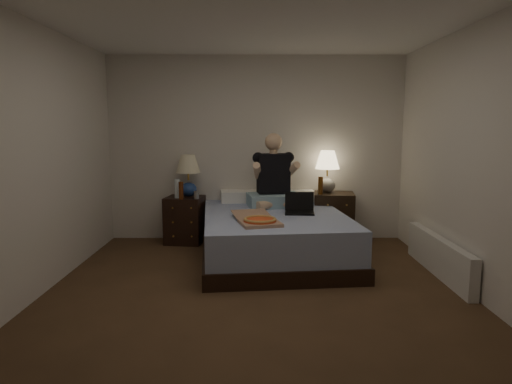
{
  "coord_description": "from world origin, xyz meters",
  "views": [
    {
      "loc": [
        -0.01,
        -4.0,
        1.56
      ],
      "look_at": [
        0.0,
        0.9,
        0.85
      ],
      "focal_mm": 32.0,
      "sensor_mm": 36.0,
      "label": 1
    }
  ],
  "objects_px": {
    "lamp_right": "(327,172)",
    "beer_bottle_left": "(181,190)",
    "nightstand_right": "(334,218)",
    "pizza_box": "(260,221)",
    "person": "(274,170)",
    "water_bottle": "(177,189)",
    "radiator": "(439,256)",
    "lamp_left": "(188,176)",
    "laptop": "(300,204)",
    "nightstand_left": "(185,220)",
    "beer_bottle_right": "(320,185)",
    "bed": "(274,235)",
    "soda_can": "(196,195)"
  },
  "relations": [
    {
      "from": "lamp_right",
      "to": "beer_bottle_left",
      "type": "relative_size",
      "value": 2.43
    },
    {
      "from": "nightstand_right",
      "to": "pizza_box",
      "type": "xyz_separation_m",
      "value": [
        -1.0,
        -1.33,
        0.24
      ]
    },
    {
      "from": "person",
      "to": "beer_bottle_left",
      "type": "bearing_deg",
      "value": 167.35
    },
    {
      "from": "water_bottle",
      "to": "radiator",
      "type": "relative_size",
      "value": 0.16
    },
    {
      "from": "water_bottle",
      "to": "pizza_box",
      "type": "relative_size",
      "value": 0.33
    },
    {
      "from": "lamp_left",
      "to": "person",
      "type": "height_order",
      "value": "person"
    },
    {
      "from": "lamp_right",
      "to": "person",
      "type": "bearing_deg",
      "value": -157.74
    },
    {
      "from": "nightstand_right",
      "to": "lamp_left",
      "type": "distance_m",
      "value": 2.03
    },
    {
      "from": "lamp_left",
      "to": "lamp_right",
      "type": "relative_size",
      "value": 1.0
    },
    {
      "from": "nightstand_right",
      "to": "radiator",
      "type": "relative_size",
      "value": 0.42
    },
    {
      "from": "water_bottle",
      "to": "laptop",
      "type": "xyz_separation_m",
      "value": [
        1.54,
        -0.67,
        -0.09
      ]
    },
    {
      "from": "beer_bottle_left",
      "to": "radiator",
      "type": "bearing_deg",
      "value": -21.74
    },
    {
      "from": "nightstand_right",
      "to": "pizza_box",
      "type": "height_order",
      "value": "nightstand_right"
    },
    {
      "from": "lamp_right",
      "to": "radiator",
      "type": "bearing_deg",
      "value": -55.0
    },
    {
      "from": "water_bottle",
      "to": "person",
      "type": "xyz_separation_m",
      "value": [
        1.26,
        -0.16,
        0.26
      ]
    },
    {
      "from": "nightstand_right",
      "to": "water_bottle",
      "type": "bearing_deg",
      "value": -170.73
    },
    {
      "from": "nightstand_left",
      "to": "water_bottle",
      "type": "height_order",
      "value": "water_bottle"
    },
    {
      "from": "nightstand_left",
      "to": "beer_bottle_left",
      "type": "distance_m",
      "value": 0.47
    },
    {
      "from": "beer_bottle_right",
      "to": "laptop",
      "type": "bearing_deg",
      "value": -117.61
    },
    {
      "from": "nightstand_left",
      "to": "lamp_left",
      "type": "relative_size",
      "value": 1.11
    },
    {
      "from": "lamp_left",
      "to": "beer_bottle_left",
      "type": "relative_size",
      "value": 2.43
    },
    {
      "from": "lamp_right",
      "to": "person",
      "type": "xyz_separation_m",
      "value": [
        -0.72,
        -0.3,
        0.05
      ]
    },
    {
      "from": "bed",
      "to": "pizza_box",
      "type": "distance_m",
      "value": 0.74
    },
    {
      "from": "lamp_left",
      "to": "pizza_box",
      "type": "xyz_separation_m",
      "value": [
        0.94,
        -1.39,
        -0.32
      ]
    },
    {
      "from": "lamp_left",
      "to": "radiator",
      "type": "bearing_deg",
      "value": -26.22
    },
    {
      "from": "bed",
      "to": "soda_can",
      "type": "height_order",
      "value": "soda_can"
    },
    {
      "from": "soda_can",
      "to": "beer_bottle_right",
      "type": "relative_size",
      "value": 0.43
    },
    {
      "from": "water_bottle",
      "to": "laptop",
      "type": "height_order",
      "value": "water_bottle"
    },
    {
      "from": "soda_can",
      "to": "laptop",
      "type": "xyz_separation_m",
      "value": [
        1.28,
        -0.6,
        -0.01
      ]
    },
    {
      "from": "soda_can",
      "to": "laptop",
      "type": "distance_m",
      "value": 1.41
    },
    {
      "from": "bed",
      "to": "pizza_box",
      "type": "relative_size",
      "value": 2.85
    },
    {
      "from": "lamp_left",
      "to": "radiator",
      "type": "xyz_separation_m",
      "value": [
        2.83,
        -1.39,
        -0.7
      ]
    },
    {
      "from": "bed",
      "to": "radiator",
      "type": "relative_size",
      "value": 1.35
    },
    {
      "from": "lamp_left",
      "to": "laptop",
      "type": "height_order",
      "value": "lamp_left"
    },
    {
      "from": "laptop",
      "to": "pizza_box",
      "type": "distance_m",
      "value": 0.76
    },
    {
      "from": "bed",
      "to": "nightstand_right",
      "type": "distance_m",
      "value": 1.08
    },
    {
      "from": "bed",
      "to": "lamp_left",
      "type": "xyz_separation_m",
      "value": [
        -1.11,
        0.74,
        0.63
      ]
    },
    {
      "from": "beer_bottle_left",
      "to": "pizza_box",
      "type": "xyz_separation_m",
      "value": [
        1.0,
        -1.15,
        -0.16
      ]
    },
    {
      "from": "nightstand_right",
      "to": "beer_bottle_right",
      "type": "xyz_separation_m",
      "value": [
        -0.2,
        -0.11,
        0.45
      ]
    },
    {
      "from": "lamp_left",
      "to": "beer_bottle_left",
      "type": "xyz_separation_m",
      "value": [
        -0.06,
        -0.24,
        -0.16
      ]
    },
    {
      "from": "nightstand_right",
      "to": "pizza_box",
      "type": "distance_m",
      "value": 1.68
    },
    {
      "from": "beer_bottle_left",
      "to": "person",
      "type": "relative_size",
      "value": 0.25
    },
    {
      "from": "lamp_left",
      "to": "beer_bottle_left",
      "type": "bearing_deg",
      "value": -104.43
    },
    {
      "from": "beer_bottle_left",
      "to": "beer_bottle_right",
      "type": "bearing_deg",
      "value": 2.49
    },
    {
      "from": "water_bottle",
      "to": "beer_bottle_left",
      "type": "xyz_separation_m",
      "value": [
        0.07,
        -0.11,
        -0.01
      ]
    },
    {
      "from": "person",
      "to": "pizza_box",
      "type": "relative_size",
      "value": 1.22
    },
    {
      "from": "soda_can",
      "to": "person",
      "type": "height_order",
      "value": "person"
    },
    {
      "from": "beer_bottle_left",
      "to": "person",
      "type": "bearing_deg",
      "value": -2.6
    },
    {
      "from": "beer_bottle_left",
      "to": "laptop",
      "type": "distance_m",
      "value": 1.58
    },
    {
      "from": "beer_bottle_left",
      "to": "radiator",
      "type": "relative_size",
      "value": 0.14
    }
  ]
}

